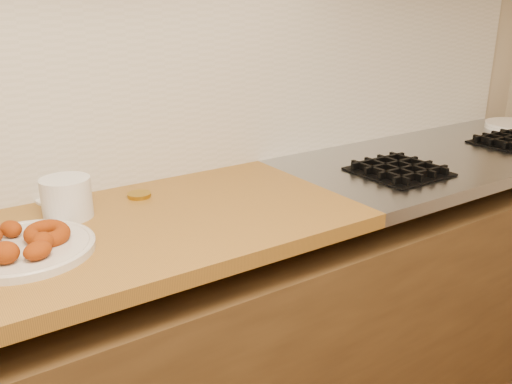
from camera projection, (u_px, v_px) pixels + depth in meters
The scene contains 11 objects.
wall_back at pixel (103, 30), 1.49m from camera, with size 4.00×0.02×2.70m, color tan.
base_cabinet at pixel (170, 381), 1.56m from camera, with size 3.60×0.60×0.77m, color brown.
stovetop at pixel (447, 157), 2.00m from camera, with size 1.30×0.62×0.04m, color #9EA0A5.
backsplash at pixel (109, 85), 1.53m from camera, with size 3.60×0.02×0.60m, color beige.
burner_grates at pixel (462, 154), 1.92m from camera, with size 0.91×0.26×0.03m.
donut_plate at pixel (25, 249), 1.19m from camera, with size 0.30×0.30×0.02m, color beige.
ring_donut at pixel (47, 233), 1.21m from camera, with size 0.10×0.10×0.03m, color maroon.
fried_dough_chunks at pixel (11, 244), 1.15m from camera, with size 0.18×0.22×0.05m.
plastic_tub at pixel (67, 198), 1.37m from camera, with size 0.13×0.13×0.10m, color silver.
tub_lid at pixel (59, 198), 1.52m from camera, with size 0.13×0.13×0.01m, color white.
brass_jar_lid at pixel (139, 195), 1.53m from camera, with size 0.07×0.07×0.01m, color #A6821D.
Camera 1 is at (-0.51, 0.48, 1.42)m, focal length 38.00 mm.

